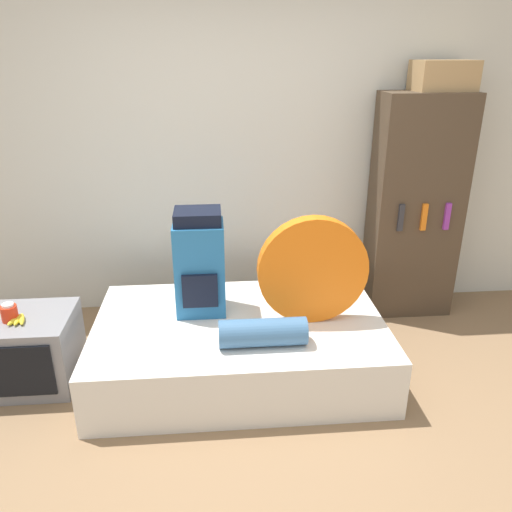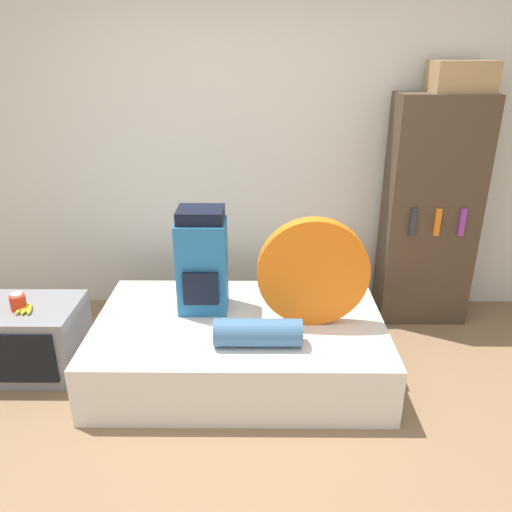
{
  "view_description": "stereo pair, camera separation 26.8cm",
  "coord_description": "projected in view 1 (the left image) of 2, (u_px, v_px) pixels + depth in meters",
  "views": [
    {
      "loc": [
        -0.17,
        -2.05,
        2.02
      ],
      "look_at": [
        0.08,
        0.81,
        0.84
      ],
      "focal_mm": 35.0,
      "sensor_mm": 36.0,
      "label": 1
    },
    {
      "loc": [
        0.1,
        -2.06,
        2.02
      ],
      "look_at": [
        0.08,
        0.81,
        0.84
      ],
      "focal_mm": 35.0,
      "sensor_mm": 36.0,
      "label": 2
    }
  ],
  "objects": [
    {
      "name": "ground_plane",
      "position": [
        255.0,
        458.0,
        2.67
      ],
      "size": [
        16.0,
        16.0,
        0.0
      ],
      "primitive_type": "plane",
      "color": "#846647"
    },
    {
      "name": "television",
      "position": [
        25.0,
        350.0,
        3.21
      ],
      "size": [
        0.63,
        0.53,
        0.48
      ],
      "color": "gray",
      "rests_on": "ground_plane"
    },
    {
      "name": "canister",
      "position": [
        9.0,
        313.0,
        3.06
      ],
      "size": [
        0.1,
        0.1,
        0.12
      ],
      "color": "red",
      "rests_on": "television"
    },
    {
      "name": "bookshelf",
      "position": [
        415.0,
        208.0,
        3.91
      ],
      "size": [
        0.67,
        0.37,
        1.75
      ],
      "color": "#473828",
      "rests_on": "ground_plane"
    },
    {
      "name": "cardboard_box",
      "position": [
        443.0,
        76.0,
        3.57
      ],
      "size": [
        0.42,
        0.31,
        0.21
      ],
      "color": "#A88456",
      "rests_on": "bookshelf"
    },
    {
      "name": "banana_bunch",
      "position": [
        19.0,
        319.0,
        3.06
      ],
      "size": [
        0.11,
        0.15,
        0.03
      ],
      "color": "yellow",
      "rests_on": "television"
    },
    {
      "name": "backpack",
      "position": [
        200.0,
        264.0,
        3.26
      ],
      "size": [
        0.32,
        0.3,
        0.7
      ],
      "color": "#23669E",
      "rests_on": "bed"
    },
    {
      "name": "tent_bag",
      "position": [
        313.0,
        270.0,
        3.15
      ],
      "size": [
        0.7,
        0.1,
        0.7
      ],
      "color": "orange",
      "rests_on": "bed"
    },
    {
      "name": "wall_back",
      "position": [
        235.0,
        151.0,
        3.87
      ],
      "size": [
        8.0,
        0.05,
        2.6
      ],
      "color": "silver",
      "rests_on": "ground_plane"
    },
    {
      "name": "sleeping_roll",
      "position": [
        263.0,
        332.0,
        2.96
      ],
      "size": [
        0.52,
        0.17,
        0.17
      ],
      "color": "#3D668E",
      "rests_on": "bed"
    },
    {
      "name": "bed",
      "position": [
        240.0,
        345.0,
        3.34
      ],
      "size": [
        1.89,
        1.18,
        0.39
      ],
      "color": "silver",
      "rests_on": "ground_plane"
    }
  ]
}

